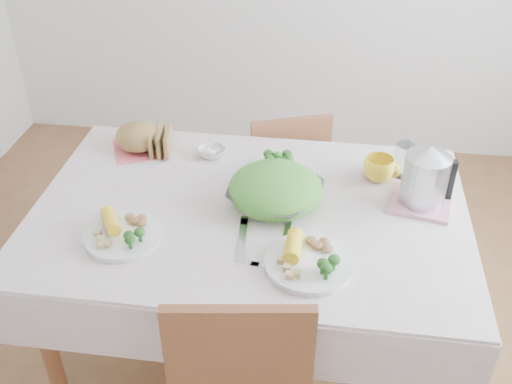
# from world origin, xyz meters

# --- Properties ---
(floor) EXTENTS (3.60, 3.60, 0.00)m
(floor) POSITION_xyz_m (0.00, 0.00, 0.00)
(floor) COLOR brown
(floor) RESTS_ON ground
(dining_table) EXTENTS (1.40, 0.90, 0.75)m
(dining_table) POSITION_xyz_m (0.00, 0.00, 0.38)
(dining_table) COLOR brown
(dining_table) RESTS_ON floor
(tablecloth) EXTENTS (1.50, 1.00, 0.01)m
(tablecloth) POSITION_xyz_m (0.00, 0.00, 0.76)
(tablecloth) COLOR beige
(tablecloth) RESTS_ON dining_table
(chair_far) EXTENTS (0.47, 0.47, 0.82)m
(chair_far) POSITION_xyz_m (0.04, 0.73, 0.47)
(chair_far) COLOR brown
(chair_far) RESTS_ON floor
(salad_bowl) EXTENTS (0.39, 0.39, 0.08)m
(salad_bowl) POSITION_xyz_m (0.09, 0.04, 0.80)
(salad_bowl) COLOR white
(salad_bowl) RESTS_ON tablecloth
(dinner_plate_left) EXTENTS (0.30, 0.30, 0.02)m
(dinner_plate_left) POSITION_xyz_m (-0.38, -0.22, 0.77)
(dinner_plate_left) COLOR white
(dinner_plate_left) RESTS_ON tablecloth
(dinner_plate_right) EXTENTS (0.36, 0.36, 0.02)m
(dinner_plate_right) POSITION_xyz_m (0.22, -0.27, 0.77)
(dinner_plate_right) COLOR white
(dinner_plate_right) RESTS_ON tablecloth
(broccoli_plate) EXTENTS (0.23, 0.23, 0.02)m
(broccoli_plate) POSITION_xyz_m (0.07, 0.27, 0.77)
(broccoli_plate) COLOR beige
(broccoli_plate) RESTS_ON tablecloth
(napkin) EXTENTS (0.26, 0.26, 0.00)m
(napkin) POSITION_xyz_m (-0.50, 0.33, 0.76)
(napkin) COLOR #E95D65
(napkin) RESTS_ON tablecloth
(bread_loaf) EXTENTS (0.22, 0.21, 0.11)m
(bread_loaf) POSITION_xyz_m (-0.50, 0.33, 0.82)
(bread_loaf) COLOR olive
(bread_loaf) RESTS_ON napkin
(fruit_bowl) EXTENTS (0.11, 0.11, 0.03)m
(fruit_bowl) POSITION_xyz_m (-0.20, 0.32, 0.78)
(fruit_bowl) COLOR white
(fruit_bowl) RESTS_ON tablecloth
(yellow_mug) EXTENTS (0.15, 0.15, 0.09)m
(yellow_mug) POSITION_xyz_m (0.45, 0.25, 0.81)
(yellow_mug) COLOR yellow
(yellow_mug) RESTS_ON tablecloth
(glass_tumbler) EXTENTS (0.09, 0.09, 0.13)m
(glass_tumbler) POSITION_xyz_m (0.53, 0.29, 0.83)
(glass_tumbler) COLOR white
(glass_tumbler) RESTS_ON tablecloth
(pink_tray) EXTENTS (0.24, 0.24, 0.02)m
(pink_tray) POSITION_xyz_m (0.59, 0.11, 0.77)
(pink_tray) COLOR #CB7C93
(pink_tray) RESTS_ON tablecloth
(electric_kettle) EXTENTS (0.16, 0.16, 0.22)m
(electric_kettle) POSITION_xyz_m (0.59, 0.11, 0.88)
(electric_kettle) COLOR #B2B5BA
(electric_kettle) RESTS_ON pink_tray
(fork_left) EXTENTS (0.05, 0.22, 0.00)m
(fork_left) POSITION_xyz_m (0.00, -0.17, 0.76)
(fork_left) COLOR silver
(fork_left) RESTS_ON tablecloth
(fork_right) EXTENTS (0.03, 0.17, 0.00)m
(fork_right) POSITION_xyz_m (0.14, -0.11, 0.76)
(fork_right) COLOR silver
(fork_right) RESTS_ON tablecloth
(knife) EXTENTS (0.16, 0.03, 0.00)m
(knife) POSITION_xyz_m (0.13, -0.29, 0.76)
(knife) COLOR silver
(knife) RESTS_ON tablecloth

